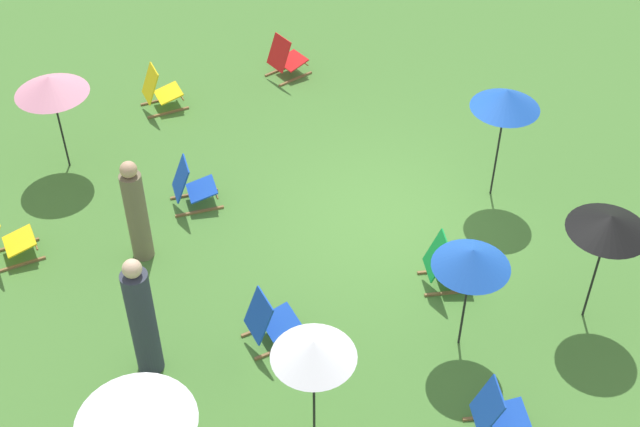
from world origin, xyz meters
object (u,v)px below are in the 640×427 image
Objects in this scene: person_1 at (142,320)px; umbrella_5 at (50,85)px; umbrella_3 at (314,349)px; person_0 at (136,213)px; deckchair_2 at (498,414)px; umbrella_2 at (610,224)px; deckchair_7 at (7,239)px; umbrella_0 at (506,99)px; umbrella_4 at (135,416)px; deckchair_3 at (160,90)px; deckchair_8 at (446,264)px; deckchair_0 at (286,59)px; deckchair_5 at (269,321)px; deckchair_4 at (191,186)px; umbrella_1 at (472,258)px.

umbrella_5 is at bearing -164.95° from person_1.
person_0 is (3.78, 1.20, -0.72)m from umbrella_3.
deckchair_2 is 0.47× the size of umbrella_2.
person_0 reaches higher than deckchair_7.
person_0 is (3.39, 5.29, -0.87)m from umbrella_2.
deckchair_7 is 1.96m from person_0.
umbrella_0 is at bearing -2.90° from umbrella_2.
umbrella_0 is 7.12m from umbrella_4.
deckchair_3 is 1.00× the size of deckchair_7.
deckchair_2 is 7.24m from deckchair_7.
deckchair_8 is (-2.78, -5.61, 0.00)m from deckchair_7.
deckchair_0 and deckchair_8 have the same top height.
umbrella_4 is (0.50, 4.00, 1.41)m from deckchair_2.
deckchair_2 is 1.03× the size of deckchair_7.
deckchair_7 is 0.44× the size of person_1.
deckchair_5 is at bearing 105.60° from deckchair_8.
umbrella_5 is at bearing -1.36° from umbrella_4.
deckchair_2 is at bearing -112.11° from umbrella_3.
umbrella_0 is (1.56, -4.24, 1.41)m from deckchair_5.
umbrella_5 reaches higher than umbrella_3.
umbrella_0 reaches higher than umbrella_2.
person_1 is (-2.72, -1.41, 0.53)m from deckchair_7.
umbrella_3 is at bearing -172.59° from deckchair_4.
deckchair_2 is 8.19m from umbrella_5.
deckchair_2 is at bearing 168.39° from umbrella_1.
deckchair_0 is 6.45m from deckchair_5.
deckchair_0 is 1.01× the size of deckchair_8.
person_0 is at bearing -113.61° from deckchair_7.
umbrella_1 is 4.39m from umbrella_4.
deckchair_0 is 5.00m from umbrella_0.
umbrella_1 is 2.36m from umbrella_3.
deckchair_0 is at bearing -29.30° from umbrella_4.
deckchair_4 is 6.17m from umbrella_2.
deckchair_7 is 0.49× the size of person_0.
deckchair_2 is at bearing 179.65° from deckchair_8.
umbrella_2 is (1.20, -2.10, 1.31)m from deckchair_2.
deckchair_0 is 7.09m from person_1.
umbrella_5 is (-1.22, 4.25, 1.19)m from deckchair_0.
deckchair_0 is at bearing -73.93° from umbrella_5.
deckchair_3 is 0.49× the size of umbrella_1.
umbrella_1 is at bearing -118.14° from deckchair_5.
person_1 reaches higher than umbrella_2.
deckchair_4 and deckchair_5 have the same top height.
deckchair_3 is 0.98× the size of deckchair_8.
deckchair_7 is (2.87, 2.98, 0.00)m from deckchair_5.
umbrella_4 is at bearing -172.13° from deckchair_7.
umbrella_0 reaches higher than deckchair_2.
umbrella_1 is at bearing -144.17° from umbrella_5.
deckchair_4 is 1.00× the size of deckchair_7.
umbrella_4 is at bearing 98.79° from umbrella_3.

